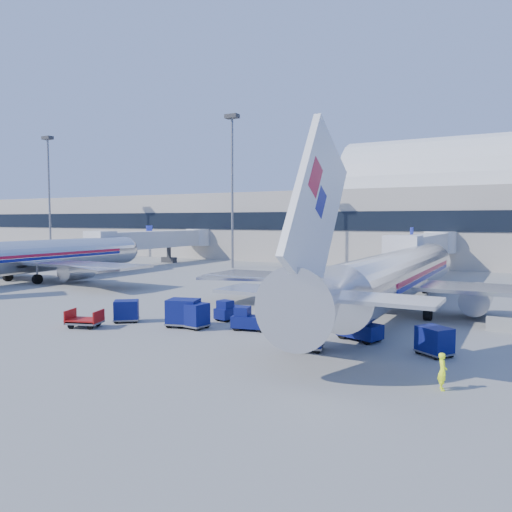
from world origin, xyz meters
The scene contains 19 objects.
ground centered at (0.00, 0.00, 0.00)m, with size 260.00×260.00×0.00m, color gray.
terminal centered at (-13.60, 55.96, 7.52)m, with size 170.00×28.15×21.00m.
airliner_main centered at (10.00, 4.51, 2.93)m, with size 32.00×37.26×12.07m.
airliner_mid centered at (-32.00, 4.51, 2.93)m, with size 32.00×37.26×12.07m.
jetbridge_near centered at (7.60, 30.81, 3.93)m, with size 4.40×27.50×6.25m.
jetbridge_mid centered at (-34.40, 30.81, 3.93)m, with size 4.40×27.50×6.25m.
mast_far_west centered at (-60.00, 30.00, 14.79)m, with size 2.00×1.20×22.60m.
mast_west centered at (-20.00, 30.00, 14.79)m, with size 2.00×1.20×22.60m.
barrier_near centered at (18.00, 2.00, 0.45)m, with size 3.00×0.55×0.90m, color #9E9E96.
tug_lead centered at (2.92, -5.43, 0.69)m, with size 2.52×1.65×1.52m.
tug_right centered at (10.00, -4.59, 0.77)m, with size 2.89×2.12×1.69m.
tug_left centered at (0.06, -3.25, 0.67)m, with size 1.57×2.43×1.46m.
cart_train_a centered at (-0.59, -6.69, 0.90)m, with size 2.06×1.67×1.68m.
cart_train_b centered at (-1.40, -6.70, 1.00)m, with size 2.48×2.13×1.87m.
cart_train_c centered at (-5.88, -7.34, 0.82)m, with size 2.18×2.11×1.53m.
cart_solo_near centered at (8.12, -8.27, 0.95)m, with size 2.35×2.02×1.77m.
cart_solo_far centered at (14.58, -6.06, 0.82)m, with size 2.18×2.08×1.53m.
cart_open_red centered at (-7.02, -10.04, 0.42)m, with size 2.53×2.12×0.58m.
ramp_worker centered at (15.77, -11.47, 0.79)m, with size 0.58×0.38×1.59m, color #DCFF1A.
Camera 1 is at (18.79, -33.32, 7.17)m, focal length 35.00 mm.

